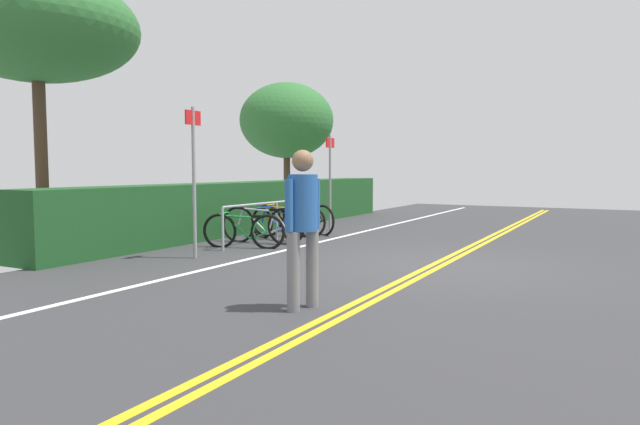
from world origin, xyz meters
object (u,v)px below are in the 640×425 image
at_px(tree_mid, 287,121).
at_px(pedestrian, 303,218).
at_px(bicycle_1, 261,225).
at_px(sign_post_near, 194,169).
at_px(bicycle_2, 277,224).
at_px(bicycle_4, 308,219).
at_px(tree_near_left, 36,28).
at_px(bike_rack, 277,211).
at_px(bicycle_0, 244,231).
at_px(sign_post_far, 330,174).
at_px(bicycle_3, 288,221).

bearing_deg(tree_mid, pedestrian, -147.29).
relative_size(bicycle_1, sign_post_near, 0.72).
bearing_deg(sign_post_near, tree_mid, 22.08).
height_order(bicycle_2, bicycle_4, bicycle_4).
bearing_deg(tree_mid, bicycle_1, -152.29).
bearing_deg(sign_post_near, tree_near_left, 103.50).
height_order(bike_rack, bicycle_0, bike_rack).
height_order(pedestrian, sign_post_far, sign_post_far).
height_order(bicycle_0, bicycle_1, bicycle_1).
xyz_separation_m(bike_rack, bicycle_1, (-0.62, -0.03, -0.25)).
bearing_deg(bicycle_3, bicycle_4, -5.88).
bearing_deg(bicycle_1, bike_rack, 2.78).
bearing_deg(bicycle_4, sign_post_far, -7.11).
height_order(bicycle_3, sign_post_near, sign_post_near).
bearing_deg(bicycle_3, bicycle_2, -172.49).
height_order(bike_rack, sign_post_far, sign_post_far).
bearing_deg(bicycle_3, tree_mid, 32.20).
distance_m(bicycle_0, sign_post_near, 1.84).
bearing_deg(tree_mid, bike_rack, -150.02).
bearing_deg(tree_near_left, bike_rack, -39.13).
bearing_deg(bicycle_4, bike_rack, 179.81).
distance_m(bicycle_1, sign_post_far, 3.04).
relative_size(pedestrian, sign_post_far, 0.74).
bearing_deg(bicycle_1, bicycle_2, 2.32).
relative_size(sign_post_far, tree_near_left, 0.47).
bearing_deg(sign_post_near, bicycle_0, 0.63).
height_order(sign_post_near, tree_mid, tree_mid).
relative_size(bike_rack, bicycle_3, 2.15).
height_order(bike_rack, bicycle_2, bike_rack).
bearing_deg(bicycle_0, sign_post_near, -179.37).
relative_size(bicycle_4, tree_mid, 0.39).
xyz_separation_m(bike_rack, bicycle_4, (1.32, -0.00, -0.27)).
xyz_separation_m(bicycle_1, bicycle_4, (1.94, 0.03, -0.02)).
relative_size(bicycle_3, bicycle_4, 1.02).
bearing_deg(bicycle_2, tree_near_left, 140.96).
xyz_separation_m(sign_post_far, tree_near_left, (-5.71, 2.94, 2.62)).
bearing_deg(bicycle_0, bike_rack, 5.41).
distance_m(sign_post_near, tree_near_left, 3.95).
xyz_separation_m(sign_post_near, sign_post_far, (5.00, 0.03, -0.12)).
xyz_separation_m(bicycle_2, bicycle_3, (0.57, 0.08, 0.02)).
bearing_deg(tree_near_left, bicycle_4, -30.53).
height_order(bicycle_2, bicycle_3, bicycle_3).
distance_m(bicycle_1, sign_post_near, 2.43).
distance_m(bike_rack, bicycle_0, 1.39).
relative_size(bicycle_0, bicycle_2, 0.98).
relative_size(bicycle_0, tree_mid, 0.37).
bearing_deg(pedestrian, bicycle_2, 35.56).
bearing_deg(bicycle_3, pedestrian, -146.82).
bearing_deg(bicycle_1, pedestrian, -140.81).
height_order(bicycle_3, pedestrian, pedestrian).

